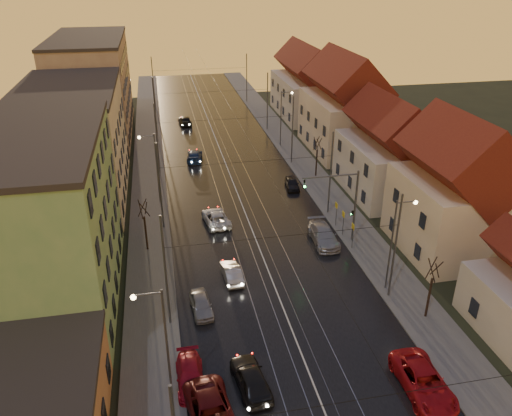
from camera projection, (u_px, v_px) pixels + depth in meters
ground at (320, 400)px, 30.36m from camera, size 160.00×160.00×0.00m
road at (226, 165)px, 65.54m from camera, size 16.00×120.00×0.04m
sidewalk_left at (149, 170)px, 63.77m from camera, size 4.00×120.00×0.15m
sidewalk_right at (299, 159)px, 67.27m from camera, size 4.00×120.00×0.15m
tram_rail_0 at (209, 166)px, 65.14m from camera, size 0.06×120.00×0.03m
tram_rail_1 at (220, 165)px, 65.39m from camera, size 0.06×120.00×0.03m
tram_rail_2 at (232, 164)px, 65.66m from camera, size 0.06×120.00×0.03m
tram_rail_3 at (243, 164)px, 65.91m from camera, size 0.06×120.00×0.03m
apartment_left_1 at (39, 226)px, 36.74m from camera, size 10.00×18.00×13.00m
apartment_left_2 at (74, 145)px, 54.56m from camera, size 10.00×20.00×12.00m
apartment_left_3 at (93, 88)px, 75.23m from camera, size 10.00×24.00×14.00m
house_right_1 at (455, 195)px, 44.13m from camera, size 8.67×10.20×10.80m
house_right_2 at (390, 154)px, 55.92m from camera, size 9.18×12.24×9.20m
house_right_3 at (344, 109)px, 68.61m from camera, size 9.18×14.28×11.50m
house_right_4 at (307, 86)px, 84.78m from camera, size 9.18×16.32×10.00m
catenary_pole_l_1 at (166, 273)px, 34.79m from camera, size 0.16×0.16×9.00m
catenary_pole_r_1 at (395, 248)px, 37.80m from camera, size 0.16×0.16×9.00m
catenary_pole_l_2 at (160, 187)px, 47.98m from camera, size 0.16×0.16×9.00m
catenary_pole_r_2 at (330, 174)px, 50.99m from camera, size 0.16×0.16×9.00m
catenary_pole_l_3 at (157, 139)px, 61.18m from camera, size 0.16×0.16×9.00m
catenary_pole_r_3 at (292, 131)px, 64.19m from camera, size 0.16×0.16×9.00m
catenary_pole_l_4 at (155, 108)px, 74.37m from camera, size 0.16×0.16×9.00m
catenary_pole_r_4 at (267, 102)px, 77.39m from camera, size 0.16×0.16×9.00m
catenary_pole_l_5 at (153, 82)px, 90.21m from camera, size 0.16×0.16×9.00m
catenary_pole_r_5 at (247, 78)px, 93.22m from camera, size 0.16×0.16×9.00m
street_lamp_0 at (161, 335)px, 28.37m from camera, size 1.75×0.32×8.00m
street_lamp_1 at (396, 236)px, 38.60m from camera, size 1.75×0.32×8.00m
street_lamp_2 at (154, 162)px, 53.00m from camera, size 1.75×0.32×8.00m
street_lamp_3 at (283, 113)px, 70.27m from camera, size 1.75×0.32×8.00m
traffic_light_mast at (346, 198)px, 45.56m from camera, size 5.30×0.32×7.20m
bare_tree_0 at (145, 227)px, 45.07m from camera, size 1.09×1.09×5.11m
bare_tree_1 at (430, 290)px, 36.33m from camera, size 1.09×1.09×5.11m
bare_tree_2 at (317, 158)px, 61.00m from camera, size 1.09×1.09×5.11m
driving_car_0 at (251, 378)px, 30.91m from camera, size 2.36×4.71×1.54m
driving_car_1 at (232, 273)px, 41.69m from camera, size 1.59×3.97×1.28m
driving_car_2 at (216, 218)px, 50.60m from camera, size 2.85×5.09×1.34m
driving_car_3 at (194, 156)px, 66.81m from camera, size 2.54×4.97×1.38m
driving_car_4 at (185, 120)px, 81.51m from camera, size 2.21×4.58×1.51m
parked_left_1 at (211, 413)px, 28.54m from camera, size 3.19×5.76×1.53m
parked_left_2 at (190, 376)px, 31.30m from camera, size 1.72×4.21×1.22m
parked_left_3 at (201, 304)px, 37.84m from camera, size 1.75×3.81×1.27m
parked_right_0 at (423, 381)px, 30.69m from camera, size 2.64×5.55×1.53m
parked_right_1 at (323, 235)px, 47.18m from camera, size 2.30×5.33×1.53m
parked_right_2 at (292, 183)px, 58.59m from camera, size 1.87×3.78×1.24m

